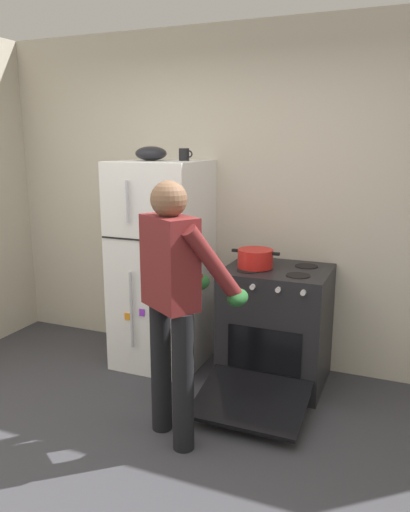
{
  "coord_description": "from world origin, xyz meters",
  "views": [
    {
      "loc": [
        1.31,
        -1.94,
        1.81
      ],
      "look_at": [
        -0.04,
        1.32,
        1.0
      ],
      "focal_mm": 35.09,
      "sensor_mm": 36.0,
      "label": 1
    }
  ],
  "objects_px": {
    "stove_range": "(275,327)",
    "red_pot": "(255,258)",
    "person_cook": "(175,291)",
    "refrigerator": "(162,265)",
    "coffee_mug": "(184,155)",
    "mixing_bowl": "(151,153)"
  },
  "relations": [
    {
      "from": "stove_range",
      "to": "person_cook",
      "type": "distance_m",
      "value": 1.15
    },
    {
      "from": "stove_range",
      "to": "red_pot",
      "type": "bearing_deg",
      "value": -168.57
    },
    {
      "from": "red_pot",
      "to": "coffee_mug",
      "type": "distance_m",
      "value": 0.97
    },
    {
      "from": "refrigerator",
      "to": "mixing_bowl",
      "type": "height_order",
      "value": "mixing_bowl"
    },
    {
      "from": "refrigerator",
      "to": "coffee_mug",
      "type": "height_order",
      "value": "coffee_mug"
    },
    {
      "from": "refrigerator",
      "to": "person_cook",
      "type": "relative_size",
      "value": 1.04
    },
    {
      "from": "red_pot",
      "to": "coffee_mug",
      "type": "relative_size",
      "value": 3.23
    },
    {
      "from": "refrigerator",
      "to": "stove_range",
      "type": "xyz_separation_m",
      "value": [
        0.96,
        -0.02,
        -0.39
      ]
    },
    {
      "from": "mixing_bowl",
      "to": "person_cook",
      "type": "bearing_deg",
      "value": -55.53
    },
    {
      "from": "refrigerator",
      "to": "stove_range",
      "type": "relative_size",
      "value": 1.38
    },
    {
      "from": "red_pot",
      "to": "coffee_mug",
      "type": "bearing_deg",
      "value": 170.77
    },
    {
      "from": "refrigerator",
      "to": "stove_range",
      "type": "distance_m",
      "value": 1.04
    },
    {
      "from": "mixing_bowl",
      "to": "red_pot",
      "type": "bearing_deg",
      "value": -3.26
    },
    {
      "from": "stove_range",
      "to": "coffee_mug",
      "type": "bearing_deg",
      "value": 175.01
    },
    {
      "from": "coffee_mug",
      "to": "person_cook",
      "type": "bearing_deg",
      "value": -68.38
    },
    {
      "from": "stove_range",
      "to": "mixing_bowl",
      "type": "xyz_separation_m",
      "value": [
        -1.04,
        0.02,
        1.28
      ]
    },
    {
      "from": "stove_range",
      "to": "red_pot",
      "type": "height_order",
      "value": "red_pot"
    },
    {
      "from": "person_cook",
      "to": "mixing_bowl",
      "type": "bearing_deg",
      "value": 124.47
    },
    {
      "from": "coffee_mug",
      "to": "stove_range",
      "type": "bearing_deg",
      "value": -4.99
    },
    {
      "from": "stove_range",
      "to": "mixing_bowl",
      "type": "height_order",
      "value": "mixing_bowl"
    },
    {
      "from": "refrigerator",
      "to": "coffee_mug",
      "type": "distance_m",
      "value": 0.9
    },
    {
      "from": "refrigerator",
      "to": "red_pot",
      "type": "bearing_deg",
      "value": -3.56
    }
  ]
}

